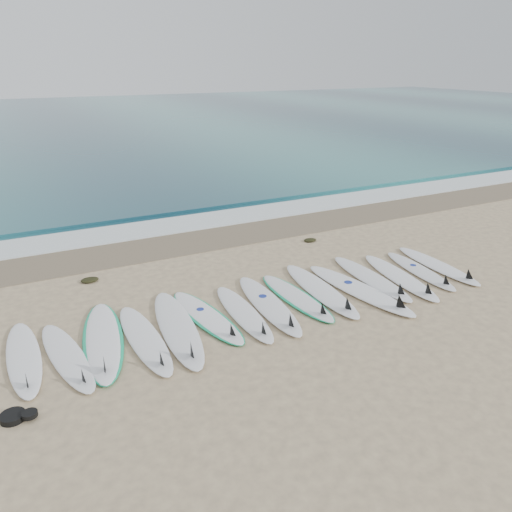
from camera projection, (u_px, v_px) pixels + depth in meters
name	position (u px, v px, depth m)	size (l,w,h in m)	color
ground	(271.00, 307.00, 9.32)	(120.00, 120.00, 0.00)	tan
ocean	(58.00, 123.00, 36.27)	(120.00, 55.00, 0.03)	#225F68
wet_sand_band	(194.00, 240.00, 12.72)	(120.00, 1.80, 0.01)	#71614B
foam_band	(177.00, 225.00, 13.87)	(120.00, 1.40, 0.04)	silver
wave_crest	(161.00, 210.00, 15.11)	(120.00, 1.00, 0.10)	#225F68
surfboard_0	(24.00, 359.00, 7.61)	(0.51, 2.38, 0.30)	white
surfboard_1	(68.00, 357.00, 7.65)	(0.81, 2.38, 0.30)	white
surfboard_2	(103.00, 340.00, 8.11)	(1.06, 2.76, 0.34)	white
surfboard_3	(145.00, 339.00, 8.12)	(0.57, 2.50, 0.32)	white
surfboard_4	(178.00, 328.00, 8.45)	(0.90, 2.90, 0.36)	white
surfboard_5	(208.00, 317.00, 8.86)	(0.88, 2.44, 0.30)	white
surfboard_6	(245.00, 314.00, 8.96)	(0.61, 2.40, 0.30)	white
surfboard_7	(270.00, 305.00, 9.26)	(0.77, 2.69, 0.34)	white
surfboard_8	(297.00, 297.00, 9.58)	(0.66, 2.38, 0.30)	white
surfboard_9	(322.00, 290.00, 9.84)	(0.75, 2.75, 0.35)	white
surfboard_10	(361.00, 290.00, 9.85)	(0.95, 2.91, 0.37)	white
surfboard_11	(372.00, 278.00, 10.38)	(0.64, 2.60, 0.33)	white
surfboard_12	(401.00, 277.00, 10.43)	(0.88, 2.62, 0.33)	white
surfboard_13	(421.00, 271.00, 10.76)	(0.76, 2.33, 0.29)	silver
surfboard_14	(439.00, 266.00, 11.03)	(0.63, 2.48, 0.31)	white
seaweed_near	(90.00, 280.00, 10.37)	(0.37, 0.28, 0.07)	black
seaweed_far	(310.00, 240.00, 12.67)	(0.33, 0.26, 0.06)	black
leash_coil	(17.00, 416.00, 6.39)	(0.46, 0.36, 0.11)	black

